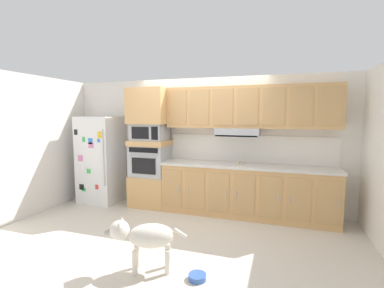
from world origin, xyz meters
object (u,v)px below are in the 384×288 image
at_px(built_in_oven, 151,160).
at_px(dog_food_bowl, 197,277).
at_px(microwave, 150,132).
at_px(refrigerator, 101,159).
at_px(dog, 145,236).
at_px(screwdriver, 240,163).

distance_m(built_in_oven, dog_food_bowl, 2.81).
xyz_separation_m(microwave, dog_food_bowl, (1.62, -2.13, -1.43)).
bearing_deg(dog_food_bowl, microwave, 127.29).
relative_size(built_in_oven, microwave, 1.09).
distance_m(microwave, dog_food_bowl, 3.03).
height_order(refrigerator, dog, refrigerator).
height_order(microwave, dog_food_bowl, microwave).
relative_size(microwave, screwdriver, 4.28).
relative_size(refrigerator, built_in_oven, 2.51).
distance_m(refrigerator, built_in_oven, 1.11).
bearing_deg(microwave, refrigerator, -176.49).
bearing_deg(microwave, screwdriver, 2.20).
xyz_separation_m(microwave, dog, (1.00, -2.15, -1.04)).
height_order(microwave, dog, microwave).
distance_m(microwave, dog, 2.59).
xyz_separation_m(built_in_oven, dog_food_bowl, (1.62, -2.13, -0.87)).
bearing_deg(built_in_oven, microwave, -0.77).
bearing_deg(refrigerator, microwave, 3.51).
distance_m(refrigerator, dog, 3.00).
bearing_deg(microwave, built_in_oven, 179.23).
bearing_deg(screwdriver, dog_food_bowl, -93.26).
height_order(built_in_oven, microwave, microwave).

